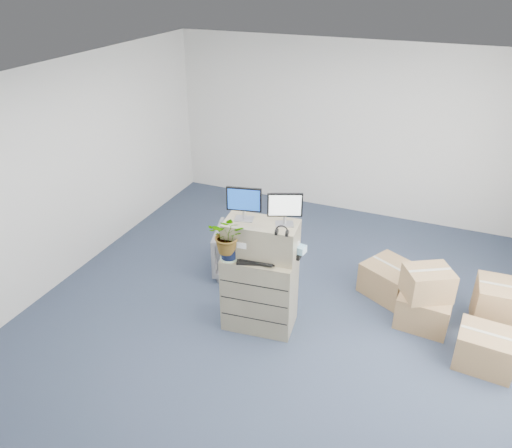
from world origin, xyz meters
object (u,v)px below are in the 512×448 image
Objects in this scene: monitor_right at (285,207)px; monitor_left at (244,202)px; potted_plant at (229,239)px; water_bottle at (267,249)px; keyboard at (256,261)px; filing_cabinet_lower at (260,291)px; office_chair at (243,248)px.

monitor_left is at bearing 164.63° from monitor_right.
monitor_left is 0.79× the size of potted_plant.
monitor_left is 1.03× the size of monitor_right.
monitor_right is at bearing -5.82° from monitor_left.
potted_plant reaches higher than water_bottle.
keyboard is 2.00× the size of water_bottle.
keyboard reaches higher than filing_cabinet_lower.
water_bottle is 0.44× the size of potted_plant.
monitor_right is 1.69m from office_chair.
filing_cabinet_lower is 1.27× the size of office_chair.
monitor_left is 1.78× the size of water_bottle.
monitor_right is at bearing 26.48° from potted_plant.
potted_plant is (-0.09, -0.21, -0.37)m from monitor_left.
water_bottle is at bearing 9.85° from filing_cabinet_lower.
potted_plant reaches higher than office_chair.
monitor_right reaches higher than office_chair.
monitor_right reaches higher than filing_cabinet_lower.
water_bottle is (0.28, -0.02, -0.51)m from monitor_left.
filing_cabinet_lower is 0.79m from potted_plant.
keyboard is 0.57× the size of office_chair.
monitor_right is 0.53m from water_bottle.
office_chair is at bearing 127.60° from water_bottle.
filing_cabinet_lower is at bearing -24.23° from monitor_left.
monitor_left is at bearing 162.33° from filing_cabinet_lower.
keyboard is at bearing 106.25° from office_chair.
keyboard is (-0.24, -0.21, -0.60)m from monitor_right.
water_bottle is at bearing -178.30° from monitor_right.
keyboard is at bearing -117.40° from water_bottle.
filing_cabinet_lower is 2.55× the size of monitor_right.
monitor_left is (-0.20, 0.04, 1.08)m from filing_cabinet_lower.
water_bottle is at bearing 27.61° from potted_plant.
keyboard is at bearing -160.88° from monitor_right.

